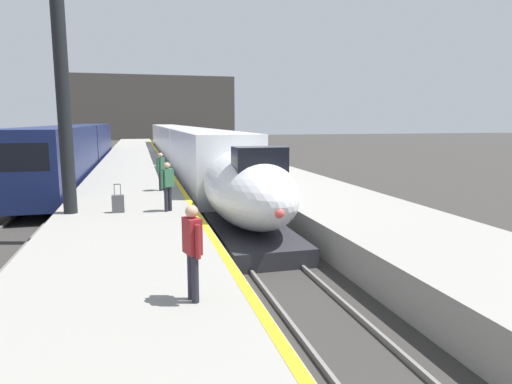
{
  "coord_description": "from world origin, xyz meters",
  "views": [
    {
      "loc": [
        -3.6,
        -0.22,
        4.14
      ],
      "look_at": [
        0.12,
        13.9,
        1.8
      ],
      "focal_mm": 31.29,
      "sensor_mm": 36.0,
      "label": 1
    }
  ],
  "objects_px": {
    "station_column_mid": "(59,32)",
    "highspeed_train_main": "(181,146)",
    "regional_train_adjacent": "(78,147)",
    "passenger_near_edge": "(167,183)",
    "passenger_mid_platform": "(161,169)",
    "rolling_suitcase": "(118,204)",
    "passenger_far_waiting": "(192,245)"
  },
  "relations": [
    {
      "from": "passenger_mid_platform",
      "to": "rolling_suitcase",
      "type": "relative_size",
      "value": 1.72
    },
    {
      "from": "station_column_mid",
      "to": "passenger_far_waiting",
      "type": "xyz_separation_m",
      "value": [
        3.12,
        -8.53,
        -4.87
      ]
    },
    {
      "from": "station_column_mid",
      "to": "passenger_near_edge",
      "type": "height_order",
      "value": "station_column_mid"
    },
    {
      "from": "highspeed_train_main",
      "to": "station_column_mid",
      "type": "distance_m",
      "value": 24.48
    },
    {
      "from": "rolling_suitcase",
      "to": "highspeed_train_main",
      "type": "bearing_deg",
      "value": 79.55
    },
    {
      "from": "passenger_mid_platform",
      "to": "passenger_far_waiting",
      "type": "bearing_deg",
      "value": -90.47
    },
    {
      "from": "passenger_near_edge",
      "to": "passenger_mid_platform",
      "type": "xyz_separation_m",
      "value": [
        0.01,
        4.76,
        0.0
      ]
    },
    {
      "from": "passenger_mid_platform",
      "to": "rolling_suitcase",
      "type": "bearing_deg",
      "value": -110.11
    },
    {
      "from": "passenger_mid_platform",
      "to": "station_column_mid",
      "type": "bearing_deg",
      "value": -127.21
    },
    {
      "from": "station_column_mid",
      "to": "passenger_mid_platform",
      "type": "relative_size",
      "value": 5.81
    },
    {
      "from": "passenger_near_edge",
      "to": "passenger_mid_platform",
      "type": "distance_m",
      "value": 4.76
    },
    {
      "from": "highspeed_train_main",
      "to": "passenger_far_waiting",
      "type": "height_order",
      "value": "highspeed_train_main"
    },
    {
      "from": "passenger_near_edge",
      "to": "passenger_far_waiting",
      "type": "relative_size",
      "value": 1.0
    },
    {
      "from": "regional_train_adjacent",
      "to": "rolling_suitcase",
      "type": "relative_size",
      "value": 37.27
    },
    {
      "from": "passenger_near_edge",
      "to": "passenger_far_waiting",
      "type": "distance_m",
      "value": 8.02
    },
    {
      "from": "passenger_far_waiting",
      "to": "rolling_suitcase",
      "type": "distance_m",
      "value": 8.39
    },
    {
      "from": "regional_train_adjacent",
      "to": "passenger_near_edge",
      "type": "height_order",
      "value": "regional_train_adjacent"
    },
    {
      "from": "regional_train_adjacent",
      "to": "station_column_mid",
      "type": "distance_m",
      "value": 21.64
    },
    {
      "from": "highspeed_train_main",
      "to": "rolling_suitcase",
      "type": "xyz_separation_m",
      "value": [
        -4.34,
        -23.55,
        -0.6
      ]
    },
    {
      "from": "highspeed_train_main",
      "to": "passenger_far_waiting",
      "type": "xyz_separation_m",
      "value": [
        -2.78,
        -31.76,
        0.09
      ]
    },
    {
      "from": "station_column_mid",
      "to": "highspeed_train_main",
      "type": "bearing_deg",
      "value": 75.75
    },
    {
      "from": "highspeed_train_main",
      "to": "regional_train_adjacent",
      "type": "xyz_separation_m",
      "value": [
        -8.1,
        -2.24,
        0.18
      ]
    },
    {
      "from": "regional_train_adjacent",
      "to": "station_column_mid",
      "type": "bearing_deg",
      "value": -84.02
    },
    {
      "from": "station_column_mid",
      "to": "passenger_near_edge",
      "type": "xyz_separation_m",
      "value": [
        3.22,
        -0.51,
        -4.87
      ]
    },
    {
      "from": "regional_train_adjacent",
      "to": "station_column_mid",
      "type": "relative_size",
      "value": 3.73
    },
    {
      "from": "station_column_mid",
      "to": "passenger_mid_platform",
      "type": "xyz_separation_m",
      "value": [
        3.23,
        4.25,
        -4.87
      ]
    },
    {
      "from": "regional_train_adjacent",
      "to": "passenger_far_waiting",
      "type": "bearing_deg",
      "value": -79.78
    },
    {
      "from": "highspeed_train_main",
      "to": "passenger_mid_platform",
      "type": "bearing_deg",
      "value": -98.01
    },
    {
      "from": "regional_train_adjacent",
      "to": "station_column_mid",
      "type": "xyz_separation_m",
      "value": [
        2.2,
        -20.99,
        4.78
      ]
    },
    {
      "from": "passenger_near_edge",
      "to": "highspeed_train_main",
      "type": "bearing_deg",
      "value": 83.55
    },
    {
      "from": "highspeed_train_main",
      "to": "station_column_mid",
      "type": "bearing_deg",
      "value": -104.25
    },
    {
      "from": "regional_train_adjacent",
      "to": "rolling_suitcase",
      "type": "distance_m",
      "value": 21.65
    }
  ]
}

